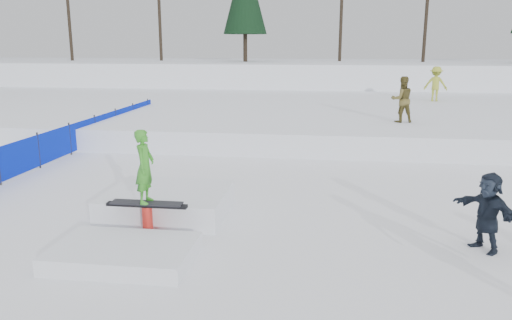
# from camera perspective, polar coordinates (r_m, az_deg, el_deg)

# --- Properties ---
(ground) EXTENTS (120.00, 120.00, 0.00)m
(ground) POSITION_cam_1_polar(r_m,az_deg,el_deg) (9.89, -4.53, -8.75)
(ground) COLOR white
(snow_berm) EXTENTS (60.00, 14.00, 2.40)m
(snow_berm) POSITION_cam_1_polar(r_m,az_deg,el_deg) (39.08, 5.01, 9.43)
(snow_berm) COLOR white
(snow_berm) RESTS_ON ground
(snow_midrise) EXTENTS (50.00, 18.00, 0.80)m
(snow_midrise) POSITION_cam_1_polar(r_m,az_deg,el_deg) (25.25, 3.28, 5.63)
(snow_midrise) COLOR white
(snow_midrise) RESTS_ON ground
(safety_fence) EXTENTS (0.05, 16.00, 1.10)m
(safety_fence) POSITION_cam_1_polar(r_m,az_deg,el_deg) (18.01, -20.49, 2.28)
(safety_fence) COLOR #031AB4
(safety_fence) RESTS_ON ground
(walker_olive) EXTENTS (0.95, 0.81, 1.71)m
(walker_olive) POSITION_cam_1_polar(r_m,az_deg,el_deg) (19.56, 16.35, 6.66)
(walker_olive) COLOR brown
(walker_olive) RESTS_ON snow_midrise
(walker_ygreen) EXTENTS (1.28, 0.94, 1.77)m
(walker_ygreen) POSITION_cam_1_polar(r_m,az_deg,el_deg) (27.45, 19.85, 8.18)
(walker_ygreen) COLOR #A5B133
(walker_ygreen) RESTS_ON snow_midrise
(spectator_dark) EXTENTS (1.08, 1.38, 1.46)m
(spectator_dark) POSITION_cam_1_polar(r_m,az_deg,el_deg) (9.94, 24.95, -5.39)
(spectator_dark) COLOR black
(spectator_dark) RESTS_ON ground
(jib_rail_feature) EXTENTS (2.60, 4.40, 2.11)m
(jib_rail_feature) POSITION_cam_1_polar(r_m,az_deg,el_deg) (10.55, -11.21, -5.79)
(jib_rail_feature) COLOR white
(jib_rail_feature) RESTS_ON ground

